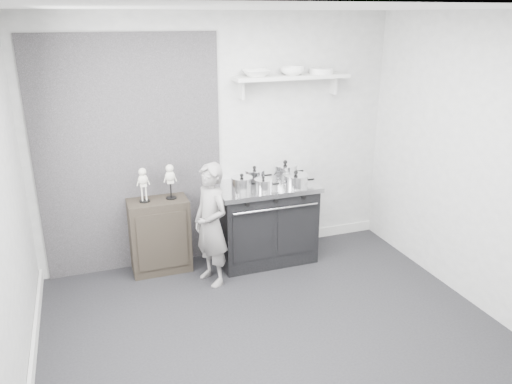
{
  "coord_description": "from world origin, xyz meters",
  "views": [
    {
      "loc": [
        -1.41,
        -3.37,
        2.66
      ],
      "look_at": [
        0.13,
        0.95,
        1.02
      ],
      "focal_mm": 35.0,
      "sensor_mm": 36.0,
      "label": 1
    }
  ],
  "objects": [
    {
      "name": "stove",
      "position": [
        0.43,
        1.48,
        0.45
      ],
      "size": [
        1.12,
        0.7,
        0.9
      ],
      "color": "black",
      "rests_on": "ground"
    },
    {
      "name": "bowl_large",
      "position": [
        0.39,
        1.67,
        2.08
      ],
      "size": [
        0.29,
        0.29,
        0.07
      ],
      "primitive_type": "imported",
      "color": "white",
      "rests_on": "wall_shelf"
    },
    {
      "name": "pot_front_left",
      "position": [
        0.13,
        1.38,
        0.97
      ],
      "size": [
        0.31,
        0.23,
        0.19
      ],
      "color": "silver",
      "rests_on": "stove"
    },
    {
      "name": "plate_stack",
      "position": [
        1.15,
        1.67,
        2.07
      ],
      "size": [
        0.27,
        0.27,
        0.06
      ],
      "primitive_type": "cylinder",
      "color": "silver",
      "rests_on": "wall_shelf"
    },
    {
      "name": "skeleton_full",
      "position": [
        -0.87,
        1.61,
        1.02
      ],
      "size": [
        0.12,
        0.08,
        0.42
      ],
      "primitive_type": null,
      "color": "beige",
      "rests_on": "side_cabinet"
    },
    {
      "name": "side_cabinet",
      "position": [
        -0.74,
        1.61,
        0.41
      ],
      "size": [
        0.63,
        0.36,
        0.81
      ],
      "primitive_type": "cube",
      "color": "black",
      "rests_on": "ground"
    },
    {
      "name": "skeleton_torso",
      "position": [
        -0.59,
        1.61,
        1.03
      ],
      "size": [
        0.12,
        0.08,
        0.43
      ],
      "primitive_type": null,
      "color": "beige",
      "rests_on": "side_cabinet"
    },
    {
      "name": "room_shell",
      "position": [
        -0.09,
        0.15,
        1.64
      ],
      "size": [
        4.02,
        3.62,
        2.71
      ],
      "color": "#A1A19F",
      "rests_on": "ground"
    },
    {
      "name": "ground",
      "position": [
        0.0,
        0.0,
        0.0
      ],
      "size": [
        4.0,
        4.0,
        0.0
      ],
      "primitive_type": "plane",
      "color": "black",
      "rests_on": "ground"
    },
    {
      "name": "pot_front_center",
      "position": [
        0.34,
        1.31,
        0.96
      ],
      "size": [
        0.28,
        0.19,
        0.16
      ],
      "color": "silver",
      "rests_on": "stove"
    },
    {
      "name": "bowl_small",
      "position": [
        0.81,
        1.67,
        2.08
      ],
      "size": [
        0.27,
        0.27,
        0.08
      ],
      "primitive_type": "imported",
      "color": "white",
      "rests_on": "wall_shelf"
    },
    {
      "name": "child",
      "position": [
        -0.28,
        1.16,
        0.65
      ],
      "size": [
        0.45,
        0.55,
        1.29
      ],
      "primitive_type": "imported",
      "rotation": [
        0.0,
        0.0,
        -1.22
      ],
      "color": "slate",
      "rests_on": "ground"
    },
    {
      "name": "wall_shelf",
      "position": [
        0.8,
        1.68,
        2.01
      ],
      "size": [
        1.3,
        0.26,
        0.24
      ],
      "color": "silver",
      "rests_on": "room_shell"
    },
    {
      "name": "pot_back_right",
      "position": [
        0.7,
        1.56,
        0.99
      ],
      "size": [
        0.36,
        0.28,
        0.23
      ],
      "color": "silver",
      "rests_on": "stove"
    },
    {
      "name": "pot_back_left",
      "position": [
        0.34,
        1.58,
        0.97
      ],
      "size": [
        0.32,
        0.23,
        0.19
      ],
      "color": "silver",
      "rests_on": "stove"
    },
    {
      "name": "pot_front_right",
      "position": [
        0.71,
        1.3,
        0.96
      ],
      "size": [
        0.36,
        0.27,
        0.18
      ],
      "color": "silver",
      "rests_on": "stove"
    }
  ]
}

